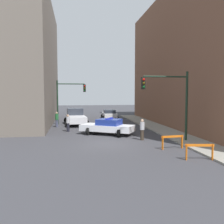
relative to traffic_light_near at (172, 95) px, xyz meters
The scene contains 13 objects.
ground_plane 5.90m from the traffic_light_near, behind, with size 120.00×120.00×0.00m, color #38383D.
sidewalk_right 3.77m from the traffic_light_near, ahead, with size 2.40×44.00×0.12m.
building_right 12.45m from the traffic_light_near, 42.84° to the left, with size 12.00×28.00×14.87m.
traffic_light_near is the anchor object (origin of this frame).
traffic_light_far 14.76m from the traffic_light_near, 122.98° to the left, with size 3.44×0.35×5.20m.
police_car 6.60m from the traffic_light_near, 135.82° to the left, with size 4.98×4.00×1.52m.
white_truck 13.96m from the traffic_light_near, 120.85° to the left, with size 2.91×5.54×1.90m.
parked_car_near 18.34m from the traffic_light_near, 96.65° to the left, with size 2.36×4.35×1.31m.
pedestrian_crossing 10.50m from the traffic_light_near, 140.29° to the left, with size 0.37×0.37×1.66m.
pedestrian_corner 13.78m from the traffic_light_near, 132.25° to the left, with size 0.49×0.49×1.66m.
pedestrian_sidewalk 3.50m from the traffic_light_near, 149.81° to the left, with size 0.51×0.51×1.66m.
barrier_front 5.88m from the traffic_light_near, 95.05° to the right, with size 1.59×0.40×0.90m.
barrier_mid 3.75m from the traffic_light_near, 110.57° to the right, with size 1.59×0.35×0.90m.
Camera 1 is at (-2.59, -17.76, 3.68)m, focal length 40.00 mm.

